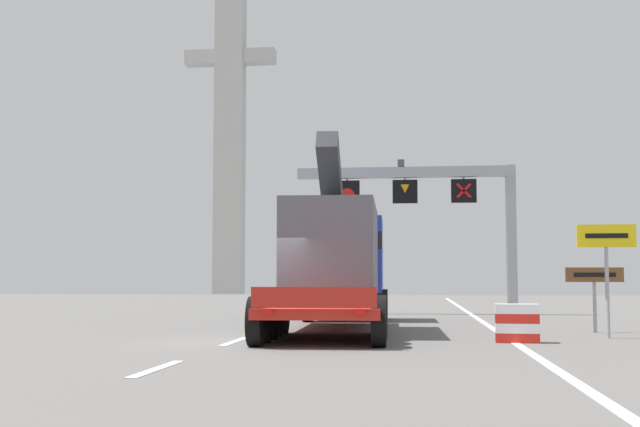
{
  "coord_description": "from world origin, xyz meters",
  "views": [
    {
      "loc": [
        3.92,
        -19.49,
        1.5
      ],
      "look_at": [
        0.59,
        9.47,
        3.78
      ],
      "focal_mm": 46.57,
      "sensor_mm": 36.0,
      "label": 1
    }
  ],
  "objects_px": {
    "tourist_info_sign_brown": "(594,283)",
    "bridge_pylon_distant": "(230,99)",
    "heavy_haul_truck_red": "(339,262)",
    "overhead_lane_gantry": "(435,197)",
    "exit_sign_yellow": "(607,252)",
    "crash_barrier_striped": "(517,323)"
  },
  "relations": [
    {
      "from": "tourist_info_sign_brown",
      "to": "bridge_pylon_distant",
      "type": "bearing_deg",
      "value": 112.57
    },
    {
      "from": "heavy_haul_truck_red",
      "to": "bridge_pylon_distant",
      "type": "height_order",
      "value": "bridge_pylon_distant"
    },
    {
      "from": "tourist_info_sign_brown",
      "to": "overhead_lane_gantry",
      "type": "bearing_deg",
      "value": 109.94
    },
    {
      "from": "bridge_pylon_distant",
      "to": "exit_sign_yellow",
      "type": "bearing_deg",
      "value": -68.33
    },
    {
      "from": "exit_sign_yellow",
      "to": "tourist_info_sign_brown",
      "type": "bearing_deg",
      "value": 86.29
    },
    {
      "from": "heavy_haul_truck_red",
      "to": "exit_sign_yellow",
      "type": "bearing_deg",
      "value": -28.88
    },
    {
      "from": "heavy_haul_truck_red",
      "to": "crash_barrier_striped",
      "type": "relative_size",
      "value": 13.71
    },
    {
      "from": "heavy_haul_truck_red",
      "to": "tourist_info_sign_brown",
      "type": "bearing_deg",
      "value": -13.42
    },
    {
      "from": "bridge_pylon_distant",
      "to": "heavy_haul_truck_red",
      "type": "bearing_deg",
      "value": -73.67
    },
    {
      "from": "heavy_haul_truck_red",
      "to": "exit_sign_yellow",
      "type": "distance_m",
      "value": 8.17
    },
    {
      "from": "overhead_lane_gantry",
      "to": "bridge_pylon_distant",
      "type": "relative_size",
      "value": 0.25
    },
    {
      "from": "heavy_haul_truck_red",
      "to": "tourist_info_sign_brown",
      "type": "relative_size",
      "value": 7.84
    },
    {
      "from": "overhead_lane_gantry",
      "to": "tourist_info_sign_brown",
      "type": "xyz_separation_m",
      "value": [
        4.09,
        -11.28,
        -3.54
      ]
    },
    {
      "from": "heavy_haul_truck_red",
      "to": "crash_barrier_striped",
      "type": "height_order",
      "value": "heavy_haul_truck_red"
    },
    {
      "from": "heavy_haul_truck_red",
      "to": "bridge_pylon_distant",
      "type": "relative_size",
      "value": 0.38
    },
    {
      "from": "overhead_lane_gantry",
      "to": "crash_barrier_striped",
      "type": "distance_m",
      "value": 15.86
    },
    {
      "from": "exit_sign_yellow",
      "to": "crash_barrier_striped",
      "type": "distance_m",
      "value": 3.42
    },
    {
      "from": "bridge_pylon_distant",
      "to": "overhead_lane_gantry",
      "type": "bearing_deg",
      "value": -66.77
    },
    {
      "from": "crash_barrier_striped",
      "to": "exit_sign_yellow",
      "type": "bearing_deg",
      "value": 34.31
    },
    {
      "from": "overhead_lane_gantry",
      "to": "crash_barrier_striped",
      "type": "relative_size",
      "value": 9.15
    },
    {
      "from": "crash_barrier_striped",
      "to": "heavy_haul_truck_red",
      "type": "bearing_deg",
      "value": 129.98
    },
    {
      "from": "crash_barrier_striped",
      "to": "bridge_pylon_distant",
      "type": "distance_m",
      "value": 65.36
    }
  ]
}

